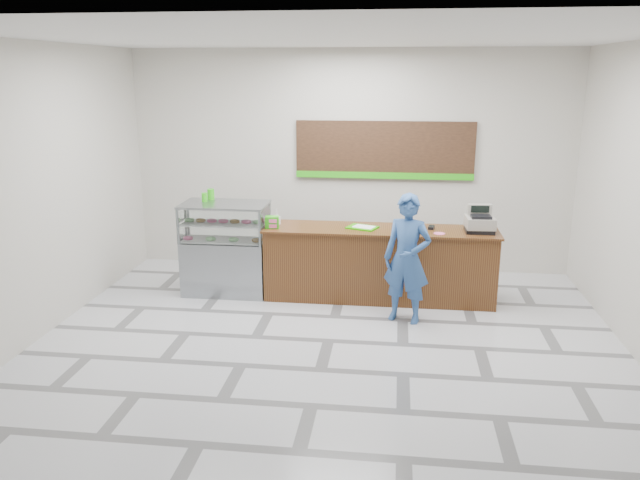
# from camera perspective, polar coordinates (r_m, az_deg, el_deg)

# --- Properties ---
(floor) EXTENTS (7.00, 7.00, 0.00)m
(floor) POSITION_cam_1_polar(r_m,az_deg,el_deg) (7.63, 0.78, -9.20)
(floor) COLOR silver
(floor) RESTS_ON ground
(back_wall) EXTENTS (7.00, 0.00, 7.00)m
(back_wall) POSITION_cam_1_polar(r_m,az_deg,el_deg) (10.03, 2.72, 7.16)
(back_wall) COLOR beige
(back_wall) RESTS_ON floor
(ceiling) EXTENTS (7.00, 7.00, 0.00)m
(ceiling) POSITION_cam_1_polar(r_m,az_deg,el_deg) (6.96, 0.88, 18.08)
(ceiling) COLOR silver
(ceiling) RESTS_ON back_wall
(sales_counter) EXTENTS (3.26, 0.76, 1.03)m
(sales_counter) POSITION_cam_1_polar(r_m,az_deg,el_deg) (8.86, 5.44, -2.17)
(sales_counter) COLOR brown
(sales_counter) RESTS_ON floor
(display_case) EXTENTS (1.22, 0.72, 1.33)m
(display_case) POSITION_cam_1_polar(r_m,az_deg,el_deg) (9.14, -8.58, -0.69)
(display_case) COLOR gray
(display_case) RESTS_ON floor
(menu_board) EXTENTS (2.80, 0.06, 0.90)m
(menu_board) POSITION_cam_1_polar(r_m,az_deg,el_deg) (9.94, 5.91, 8.09)
(menu_board) COLOR black
(menu_board) RESTS_ON back_wall
(cash_register) EXTENTS (0.40, 0.42, 0.36)m
(cash_register) POSITION_cam_1_polar(r_m,az_deg,el_deg) (8.76, 14.40, 1.61)
(cash_register) COLOR black
(cash_register) RESTS_ON sales_counter
(card_terminal) EXTENTS (0.10, 0.16, 0.04)m
(card_terminal) POSITION_cam_1_polar(r_m,az_deg,el_deg) (8.80, 10.15, 1.14)
(card_terminal) COLOR black
(card_terminal) RESTS_ON sales_counter
(serving_tray) EXTENTS (0.48, 0.41, 0.02)m
(serving_tray) POSITION_cam_1_polar(r_m,az_deg,el_deg) (8.71, 3.90, 1.16)
(serving_tray) COLOR #2CB302
(serving_tray) RESTS_ON sales_counter
(napkin_box) EXTENTS (0.15, 0.15, 0.11)m
(napkin_box) POSITION_cam_1_polar(r_m,az_deg,el_deg) (8.91, -4.14, 1.76)
(napkin_box) COLOR white
(napkin_box) RESTS_ON sales_counter
(straw_cup) EXTENTS (0.07, 0.07, 0.11)m
(straw_cup) POSITION_cam_1_polar(r_m,az_deg,el_deg) (9.03, -3.99, 1.93)
(straw_cup) COLOR silver
(straw_cup) RESTS_ON sales_counter
(promo_box) EXTENTS (0.20, 0.14, 0.17)m
(promo_box) POSITION_cam_1_polar(r_m,az_deg,el_deg) (8.72, -4.40, 1.64)
(promo_box) COLOR #2DBD15
(promo_box) RESTS_ON sales_counter
(donut_decal) EXTENTS (0.15, 0.15, 0.00)m
(donut_decal) POSITION_cam_1_polar(r_m,az_deg,el_deg) (8.56, 10.85, 0.59)
(donut_decal) COLOR pink
(donut_decal) RESTS_ON sales_counter
(green_cup_left) EXTENTS (0.08, 0.08, 0.13)m
(green_cup_left) POSITION_cam_1_polar(r_m,az_deg,el_deg) (9.14, -10.51, 3.86)
(green_cup_left) COLOR #2DBD15
(green_cup_left) RESTS_ON display_case
(green_cup_right) EXTENTS (0.10, 0.10, 0.16)m
(green_cup_right) POSITION_cam_1_polar(r_m,az_deg,el_deg) (9.28, -9.95, 4.14)
(green_cup_right) COLOR #2DBD15
(green_cup_right) RESTS_ON display_case
(customer) EXTENTS (0.70, 0.57, 1.68)m
(customer) POSITION_cam_1_polar(r_m,az_deg,el_deg) (8.02, 7.97, -1.71)
(customer) COLOR #2D5491
(customer) RESTS_ON floor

